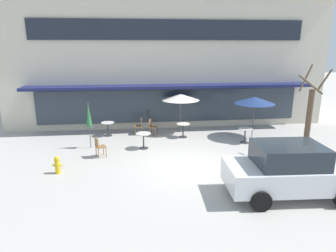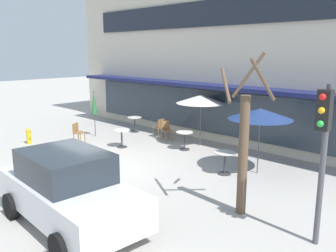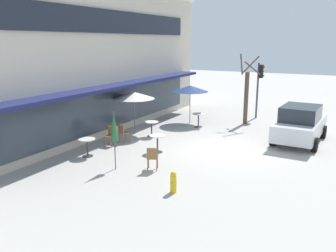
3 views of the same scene
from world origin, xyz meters
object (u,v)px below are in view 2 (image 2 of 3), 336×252
patio_umbrella_corner_open (260,114)px  cafe_chair_2 (159,126)px  patio_umbrella_cream_folded (201,99)px  cafe_chair_0 (78,131)px  street_tree (243,147)px  cafe_table_near_wall (225,159)px  patio_umbrella_green_folded (94,103)px  cafe_chair_1 (167,129)px  cafe_table_streetside (135,122)px  fire_hydrant (29,136)px  cafe_table_mid_patio (122,135)px  traffic_light_pole (323,140)px  cafe_table_by_tree (184,138)px  parked_sedan (68,189)px

patio_umbrella_corner_open → cafe_chair_2: bearing=168.3°
patio_umbrella_cream_folded → cafe_chair_0: bearing=-139.8°
cafe_chair_0 → street_tree: size_ratio=0.22×
cafe_table_near_wall → patio_umbrella_green_folded: bearing=179.3°
patio_umbrella_green_folded → street_tree: street_tree is taller
patio_umbrella_green_folded → cafe_chair_1: (3.07, 1.79, -1.10)m
patio_umbrella_green_folded → street_tree: bearing=-12.8°
cafe_table_streetside → cafe_chair_1: (2.40, -0.13, 0.01)m
cafe_table_near_wall → street_tree: (2.00, -2.09, 1.21)m
patio_umbrella_cream_folded → cafe_chair_2: (-2.31, -0.22, -1.50)m
cafe_chair_0 → fire_hydrant: cafe_chair_0 is taller
cafe_table_mid_patio → traffic_light_pole: bearing=-12.7°
cafe_table_by_tree → patio_umbrella_green_folded: bearing=-165.7°
patio_umbrella_corner_open → cafe_chair_0: (-7.82, -2.05, -1.50)m
patio_umbrella_corner_open → patio_umbrella_green_folded: bearing=-174.8°
cafe_table_by_tree → patio_umbrella_green_folded: 4.97m
cafe_table_streetside → fire_hydrant: (-1.53, -4.81, -0.16)m
cafe_chair_0 → patio_umbrella_corner_open: bearing=14.7°
street_tree → traffic_light_pole: street_tree is taller
parked_sedan → patio_umbrella_cream_folded: bearing=107.3°
street_tree → fire_hydrant: bearing=-176.1°
cafe_chair_2 → fire_hydrant: 5.87m
cafe_table_near_wall → cafe_chair_2: bearing=158.3°
patio_umbrella_cream_folded → cafe_chair_2: patio_umbrella_cream_folded is taller
cafe_table_near_wall → fire_hydrant: cafe_table_near_wall is taller
patio_umbrella_green_folded → cafe_chair_0: bearing=-66.9°
cafe_chair_2 → street_tree: size_ratio=0.22×
cafe_table_by_tree → street_tree: bearing=-34.3°
cafe_table_streetside → parked_sedan: 9.86m
cafe_table_mid_patio → cafe_chair_2: 2.38m
cafe_table_near_wall → traffic_light_pole: size_ratio=0.22×
cafe_table_streetside → cafe_table_by_tree: size_ratio=1.00×
cafe_table_mid_patio → cafe_chair_2: (-0.14, 2.37, 0.01)m
patio_umbrella_corner_open → patio_umbrella_cream_folded: bearing=158.4°
cafe_table_near_wall → cafe_chair_1: (-4.58, 1.89, 0.01)m
cafe_chair_1 → traffic_light_pole: size_ratio=0.26×
cafe_table_mid_patio → cafe_chair_1: 2.23m
parked_sedan → cafe_chair_1: bearing=118.9°
patio_umbrella_corner_open → cafe_chair_2: size_ratio=2.47×
cafe_table_by_tree → cafe_chair_0: size_ratio=0.85×
fire_hydrant → cafe_table_mid_patio: bearing=36.6°
patio_umbrella_cream_folded → parked_sedan: (2.42, -7.75, -1.14)m
cafe_table_near_wall → cafe_table_streetside: same height
cafe_table_near_wall → patio_umbrella_green_folded: (-7.64, 0.10, 1.11)m
cafe_table_mid_patio → street_tree: (7.12, -1.81, 1.21)m
cafe_table_streetside → street_tree: (8.98, -4.10, 1.21)m
patio_umbrella_green_folded → patio_umbrella_corner_open: 8.42m
cafe_chair_2 → fire_hydrant: cafe_chair_2 is taller
cafe_table_mid_patio → patio_umbrella_green_folded: patio_umbrella_green_folded is taller
cafe_table_streetside → traffic_light_pole: 11.90m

